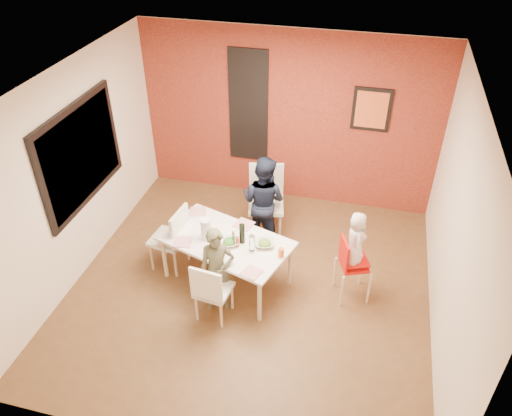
% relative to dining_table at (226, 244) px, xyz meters
% --- Properties ---
extents(ground, '(4.50, 4.50, 0.00)m').
position_rel_dining_table_xyz_m(ground, '(0.33, -0.07, -0.61)').
color(ground, brown).
rests_on(ground, ground).
extents(ceiling, '(4.50, 4.50, 0.02)m').
position_rel_dining_table_xyz_m(ceiling, '(0.33, -0.07, 2.09)').
color(ceiling, white).
rests_on(ceiling, wall_back).
extents(wall_back, '(4.50, 0.02, 2.70)m').
position_rel_dining_table_xyz_m(wall_back, '(0.33, 2.18, 0.74)').
color(wall_back, '#F2E1C9').
rests_on(wall_back, ground).
extents(wall_front, '(4.50, 0.02, 2.70)m').
position_rel_dining_table_xyz_m(wall_front, '(0.33, -2.32, 0.74)').
color(wall_front, '#F2E1C9').
rests_on(wall_front, ground).
extents(wall_left, '(0.02, 4.50, 2.70)m').
position_rel_dining_table_xyz_m(wall_left, '(-1.92, -0.07, 0.74)').
color(wall_left, '#F2E1C9').
rests_on(wall_left, ground).
extents(wall_right, '(0.02, 4.50, 2.70)m').
position_rel_dining_table_xyz_m(wall_right, '(2.58, -0.07, 0.74)').
color(wall_right, '#F2E1C9').
rests_on(wall_right, ground).
extents(brick_accent_wall, '(4.50, 0.02, 2.70)m').
position_rel_dining_table_xyz_m(brick_accent_wall, '(0.33, 2.16, 0.74)').
color(brick_accent_wall, maroon).
rests_on(brick_accent_wall, ground).
extents(picture_window_frame, '(0.05, 1.70, 1.30)m').
position_rel_dining_table_xyz_m(picture_window_frame, '(-1.89, 0.13, 0.94)').
color(picture_window_frame, black).
rests_on(picture_window_frame, wall_left).
extents(picture_window_pane, '(0.02, 1.55, 1.15)m').
position_rel_dining_table_xyz_m(picture_window_pane, '(-1.88, 0.13, 0.94)').
color(picture_window_pane, black).
rests_on(picture_window_pane, wall_left).
extents(glassblock_strip, '(0.55, 0.03, 1.70)m').
position_rel_dining_table_xyz_m(glassblock_strip, '(-0.27, 2.15, 0.89)').
color(glassblock_strip, silver).
rests_on(glassblock_strip, wall_back).
extents(glassblock_surround, '(0.60, 0.03, 1.76)m').
position_rel_dining_table_xyz_m(glassblock_surround, '(-0.27, 2.14, 0.89)').
color(glassblock_surround, black).
rests_on(glassblock_surround, wall_back).
extents(art_print_frame, '(0.54, 0.03, 0.64)m').
position_rel_dining_table_xyz_m(art_print_frame, '(1.53, 2.14, 1.04)').
color(art_print_frame, black).
rests_on(art_print_frame, wall_back).
extents(art_print_canvas, '(0.44, 0.01, 0.54)m').
position_rel_dining_table_xyz_m(art_print_canvas, '(1.53, 2.13, 1.04)').
color(art_print_canvas, orange).
rests_on(art_print_canvas, wall_back).
extents(dining_table, '(1.79, 1.33, 0.66)m').
position_rel_dining_table_xyz_m(dining_table, '(0.00, 0.00, 0.00)').
color(dining_table, white).
rests_on(dining_table, ground).
extents(chair_near, '(0.44, 0.44, 0.85)m').
position_rel_dining_table_xyz_m(chair_near, '(0.02, -0.69, -0.13)').
color(chair_near, white).
rests_on(chair_near, ground).
extents(chair_far, '(0.59, 0.59, 1.06)m').
position_rel_dining_table_xyz_m(chair_far, '(0.24, 1.18, -0.01)').
color(chair_far, beige).
rests_on(chair_far, ground).
extents(chair_left, '(0.48, 0.48, 0.94)m').
position_rel_dining_table_xyz_m(chair_left, '(-0.75, 0.08, -0.08)').
color(chair_left, silver).
rests_on(chair_left, ground).
extents(high_chair, '(0.47, 0.47, 0.88)m').
position_rel_dining_table_xyz_m(high_chair, '(1.55, 0.10, -0.08)').
color(high_chair, red).
rests_on(high_chair, ground).
extents(child_near, '(0.49, 0.40, 1.15)m').
position_rel_dining_table_xyz_m(child_near, '(0.03, -0.46, -0.03)').
color(child_near, brown).
rests_on(child_near, ground).
extents(child_far, '(0.78, 0.68, 1.37)m').
position_rel_dining_table_xyz_m(child_far, '(0.26, 0.92, 0.08)').
color(child_far, black).
rests_on(child_far, ground).
extents(toddler, '(0.33, 0.41, 0.74)m').
position_rel_dining_table_xyz_m(toddler, '(1.57, 0.12, 0.28)').
color(toddler, beige).
rests_on(toddler, high_chair).
extents(plate_near_left, '(0.25, 0.25, 0.01)m').
position_rel_dining_table_xyz_m(plate_near_left, '(-0.50, -0.17, 0.06)').
color(plate_near_left, silver).
rests_on(plate_near_left, dining_table).
extents(plate_far_mid, '(0.28, 0.28, 0.01)m').
position_rel_dining_table_xyz_m(plate_far_mid, '(0.14, 0.36, 0.07)').
color(plate_far_mid, white).
rests_on(plate_far_mid, dining_table).
extents(plate_near_right, '(0.26, 0.26, 0.01)m').
position_rel_dining_table_xyz_m(plate_near_right, '(0.46, -0.50, 0.06)').
color(plate_near_right, white).
rests_on(plate_near_right, dining_table).
extents(plate_far_left, '(0.27, 0.27, 0.01)m').
position_rel_dining_table_xyz_m(plate_far_left, '(-0.54, 0.48, 0.06)').
color(plate_far_left, white).
rests_on(plate_far_left, dining_table).
extents(salad_bowl_a, '(0.32, 0.32, 0.06)m').
position_rel_dining_table_xyz_m(salad_bowl_a, '(0.06, -0.06, 0.09)').
color(salad_bowl_a, white).
rests_on(salad_bowl_a, dining_table).
extents(salad_bowl_b, '(0.30, 0.30, 0.06)m').
position_rel_dining_table_xyz_m(salad_bowl_b, '(0.49, 0.02, 0.09)').
color(salad_bowl_b, silver).
rests_on(salad_bowl_b, dining_table).
extents(wine_bottle, '(0.07, 0.07, 0.27)m').
position_rel_dining_table_xyz_m(wine_bottle, '(0.21, 0.01, 0.19)').
color(wine_bottle, black).
rests_on(wine_bottle, dining_table).
extents(wine_glass_a, '(0.08, 0.08, 0.22)m').
position_rel_dining_table_xyz_m(wine_glass_a, '(-0.09, -0.25, 0.17)').
color(wine_glass_a, white).
rests_on(wine_glass_a, dining_table).
extents(wine_glass_b, '(0.08, 0.08, 0.22)m').
position_rel_dining_table_xyz_m(wine_glass_b, '(0.37, -0.11, 0.17)').
color(wine_glass_b, white).
rests_on(wine_glass_b, dining_table).
extents(paper_towel_roll, '(0.13, 0.13, 0.29)m').
position_rel_dining_table_xyz_m(paper_towel_roll, '(-0.24, -0.03, 0.20)').
color(paper_towel_roll, silver).
rests_on(paper_towel_roll, dining_table).
extents(condiment_red, '(0.04, 0.04, 0.14)m').
position_rel_dining_table_xyz_m(condiment_red, '(0.18, -0.08, 0.13)').
color(condiment_red, red).
rests_on(condiment_red, dining_table).
extents(condiment_green, '(0.03, 0.03, 0.13)m').
position_rel_dining_table_xyz_m(condiment_green, '(0.11, -0.04, 0.12)').
color(condiment_green, '#307B29').
rests_on(condiment_green, dining_table).
extents(condiment_brown, '(0.03, 0.03, 0.13)m').
position_rel_dining_table_xyz_m(condiment_brown, '(0.09, 0.03, 0.12)').
color(condiment_brown, brown).
rests_on(condiment_brown, dining_table).
extents(sippy_cup, '(0.07, 0.07, 0.12)m').
position_rel_dining_table_xyz_m(sippy_cup, '(0.73, -0.14, 0.12)').
color(sippy_cup, orange).
rests_on(sippy_cup, dining_table).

